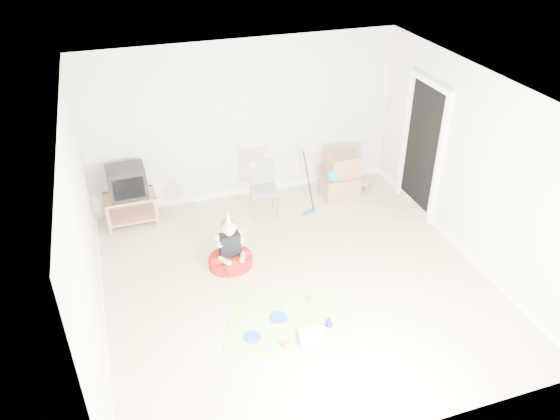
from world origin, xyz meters
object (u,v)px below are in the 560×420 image
object	(u,v)px
cardboard_boxes	(341,177)
birthday_cake	(312,337)
folding_chair	(264,190)
tv_stand	(131,207)
crt_tv	(127,182)
seated_woman	(230,255)

from	to	relation	value
cardboard_boxes	birthday_cake	xyz separation A→B (m)	(-1.65, -2.99, -0.31)
cardboard_boxes	birthday_cake	bearing A→B (deg)	-118.89
cardboard_boxes	folding_chair	bearing A→B (deg)	-172.47
tv_stand	folding_chair	bearing A→B (deg)	-12.16
birthday_cake	crt_tv	bearing A→B (deg)	118.29
cardboard_boxes	seated_woman	world-z (taller)	seated_woman
crt_tv	cardboard_boxes	world-z (taller)	crt_tv
crt_tv	seated_woman	distance (m)	2.03
tv_stand	folding_chair	world-z (taller)	folding_chair
tv_stand	birthday_cake	xyz separation A→B (m)	(1.75, -3.24, -0.24)
crt_tv	folding_chair	xyz separation A→B (m)	(2.01, -0.43, -0.27)
crt_tv	birthday_cake	distance (m)	3.75
cardboard_boxes	seated_woman	size ratio (longest dim) A/B	0.84
folding_chair	cardboard_boxes	distance (m)	1.40
crt_tv	birthday_cake	bearing A→B (deg)	-63.63
tv_stand	crt_tv	xyz separation A→B (m)	(-0.00, 0.00, 0.43)
cardboard_boxes	birthday_cake	size ratio (longest dim) A/B	2.10
tv_stand	crt_tv	size ratio (longest dim) A/B	1.39
cardboard_boxes	tv_stand	bearing A→B (deg)	175.80
folding_chair	seated_woman	xyz separation A→B (m)	(-0.83, -1.14, -0.25)
folding_chair	birthday_cake	distance (m)	2.85
folding_chair	seated_woman	size ratio (longest dim) A/B	1.04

